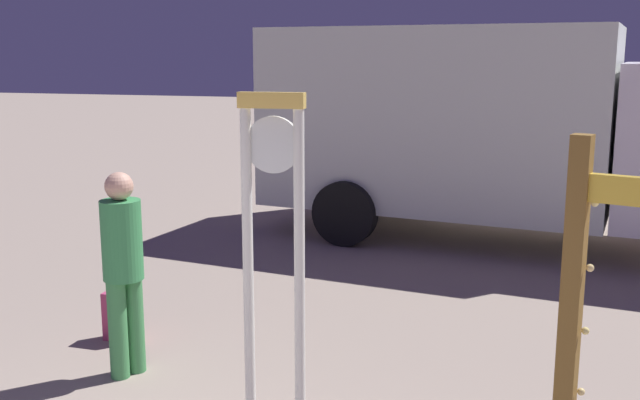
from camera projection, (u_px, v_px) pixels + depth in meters
name	position (u px, v px, depth m)	size (l,w,h in m)	color
standing_clock	(273.00, 241.00, 4.82)	(0.43, 0.12, 2.38)	white
arrow_sign	(631.00, 286.00, 3.64)	(0.89, 0.41, 2.23)	olive
person_near_clock	(123.00, 264.00, 6.01)	(0.33, 0.33, 1.70)	#42904F
backpack	(121.00, 316.00, 6.90)	(0.29, 0.20, 0.45)	#B93C67
box_truck_near	(487.00, 125.00, 10.44)	(6.94, 3.34, 2.97)	silver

